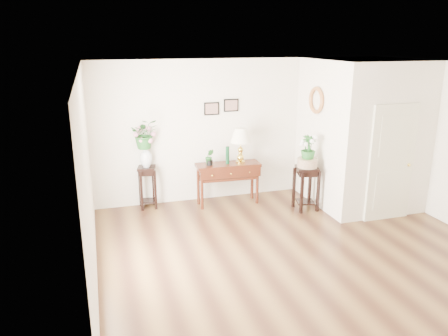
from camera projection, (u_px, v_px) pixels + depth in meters
name	position (u px, v px, depth m)	size (l,w,h in m)	color
floor	(300.00, 253.00, 6.70)	(6.00, 5.50, 0.02)	brown
ceiling	(310.00, 66.00, 5.91)	(6.00, 5.50, 0.02)	white
wall_back	(242.00, 129.00, 8.83)	(6.00, 0.02, 2.80)	silver
wall_left	(88.00, 185.00, 5.48)	(0.02, 5.50, 2.80)	silver
partition	(360.00, 133.00, 8.51)	(1.80, 1.95, 2.80)	silver
door	(391.00, 163.00, 7.70)	(0.90, 0.05, 2.10)	beige
art_print_left	(212.00, 109.00, 8.50)	(0.30, 0.02, 0.25)	black
art_print_right	(231.00, 105.00, 8.60)	(0.30, 0.02, 0.25)	black
wall_ornament	(316.00, 100.00, 8.18)	(0.51, 0.51, 0.07)	#AE7141
console_table	(228.00, 184.00, 8.60)	(1.25, 0.42, 0.83)	black
table_lamp	(241.00, 145.00, 8.45)	(0.40, 0.40, 0.69)	#E4C647
green_vase	(227.00, 155.00, 8.43)	(0.07, 0.07, 0.34)	#0D371C
potted_plant	(209.00, 158.00, 8.33)	(0.16, 0.13, 0.30)	#205C22
plant_stand_a	(148.00, 187.00, 8.40)	(0.32, 0.32, 0.83)	black
porcelain_vase	(146.00, 155.00, 8.21)	(0.23, 0.23, 0.40)	silver
lily_arrangement	(145.00, 131.00, 8.08)	(0.51, 0.44, 0.56)	#205C22
plant_stand_b	(306.00, 188.00, 8.31)	(0.40, 0.40, 0.85)	black
ceramic_bowl	(307.00, 163.00, 8.17)	(0.38, 0.38, 0.17)	tan
narcissus	(308.00, 148.00, 8.09)	(0.27, 0.27, 0.48)	#205C22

